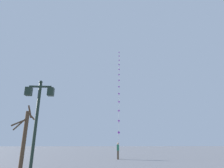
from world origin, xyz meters
name	(u,v)px	position (x,y,z in m)	size (l,w,h in m)	color
ground_plane	(105,159)	(0.00, 20.00, 0.00)	(160.00, 160.00, 0.00)	gray
twin_lantern_lamp_post	(38,109)	(-3.45, 7.47, 3.18)	(1.32, 0.28, 4.58)	#1E2D23
kite_train	(119,84)	(2.61, 29.95, 11.55)	(2.21, 17.58, 22.41)	brown
kite_flyer	(118,150)	(1.41, 19.83, 0.90)	(0.28, 0.62, 1.71)	brown
bare_tree	(24,136)	(-5.57, 11.85, 2.11)	(0.76, 2.06, 4.21)	#4C3826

